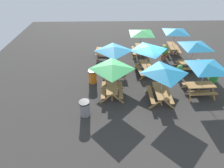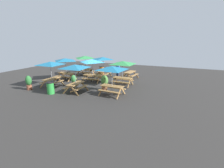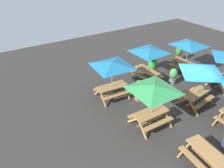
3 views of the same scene
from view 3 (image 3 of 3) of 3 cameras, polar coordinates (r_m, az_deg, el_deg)
ground_plane at (r=13.26m, az=19.10°, el=-4.54°), size 27.24×27.24×0.00m
picnic_table_2 at (r=11.96m, az=0.00°, el=4.48°), size 2.82×2.82×2.34m
picnic_table_3 at (r=9.69m, az=23.78°, el=-16.71°), size 1.69×1.93×0.81m
picnic_table_4 at (r=12.25m, az=22.25°, el=2.68°), size 2.25×2.25×2.34m
picnic_table_5 at (r=15.77m, az=19.48°, el=9.39°), size 2.83×2.83×2.34m
picnic_table_7 at (r=14.01m, az=9.64°, el=8.13°), size 2.83×2.83×2.34m
picnic_table_8 at (r=10.02m, az=10.77°, el=-1.81°), size 2.83×2.83×2.34m
trash_bin_green at (r=16.41m, az=10.66°, el=5.79°), size 0.59×0.59×0.98m
potted_plant_0 at (r=12.46m, az=7.10°, el=-1.31°), size 0.63×0.63×1.28m
potted_plant_1 at (r=14.56m, az=15.70°, el=2.11°), size 0.50×0.50×1.09m
potted_plant_2 at (r=17.97m, az=17.06°, el=7.78°), size 0.50×0.50×1.24m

